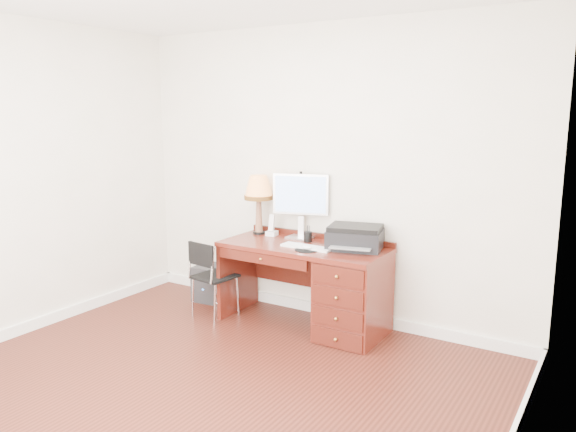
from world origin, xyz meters
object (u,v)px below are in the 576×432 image
Objects in this scene: phone at (272,229)px; chair at (211,272)px; desk at (336,287)px; leg_lamp at (259,191)px; printer at (355,237)px; monitor at (301,198)px; equipment_box at (212,283)px.

chair is (-0.37, -0.48, -0.36)m from phone.
leg_lamp is at bearing 169.74° from desk.
printer is 0.71× the size of chair.
chair is at bearing -175.24° from printer.
monitor is at bearing 155.49° from printer.
leg_lamp is at bearing 171.68° from monitor.
desk reaches higher than equipment_box.
desk is 4.15× the size of equipment_box.
monitor reaches higher than chair.
monitor is at bearing 154.60° from desk.
phone is at bearing 162.91° from printer.
leg_lamp is 0.89m from chair.
equipment_box is (-1.59, -0.02, -0.67)m from printer.
chair is at bearing -135.75° from phone.
leg_lamp reaches higher than equipment_box.
phone is (-0.77, 0.17, 0.40)m from desk.
printer is (0.12, 0.12, 0.44)m from desk.
desk is 2.49× the size of monitor.
monitor is at bearing 8.13° from leg_lamp.
monitor is 1.14× the size of printer.
equipment_box is at bearing 136.13° from chair.
desk is 0.47m from printer.
leg_lamp reaches higher than phone.
equipment_box is at bearing 171.25° from monitor.
monitor reaches higher than phone.
desk is 7.40× the size of phone.
monitor is 0.44m from phone.
leg_lamp is 0.39m from phone.
desk is 2.02× the size of chair.
chair reaches higher than equipment_box.
chair is at bearing -164.87° from desk.
desk is 0.89m from monitor.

